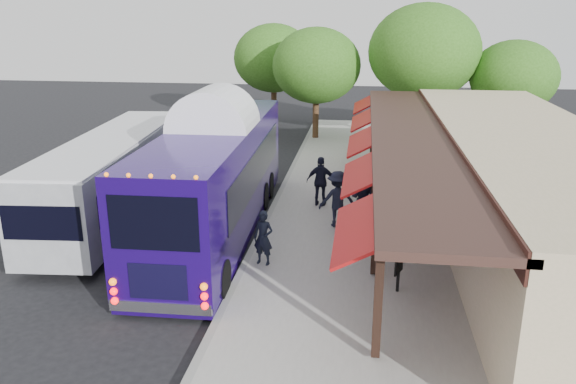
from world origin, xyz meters
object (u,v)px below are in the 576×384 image
at_px(ped_c, 321,181).
at_px(sign_board, 399,264).
at_px(coach_bus, 216,173).
at_px(ped_b, 362,198).
at_px(ped_d, 337,199).
at_px(ped_a, 263,238).
at_px(city_bus, 115,173).

height_order(ped_c, sign_board, ped_c).
distance_m(coach_bus, ped_b, 5.09).
relative_size(coach_bus, sign_board, 10.53).
bearing_deg(ped_c, ped_d, 110.29).
distance_m(ped_d, sign_board, 4.95).
relative_size(ped_a, ped_d, 0.83).
relative_size(city_bus, ped_c, 5.97).
relative_size(ped_a, ped_c, 0.85).
relative_size(coach_bus, ped_c, 6.50).
relative_size(coach_bus, ped_d, 6.29).
bearing_deg(sign_board, coach_bus, 169.99).
bearing_deg(coach_bus, ped_c, 39.44).
distance_m(coach_bus, ped_d, 4.18).
distance_m(ped_a, ped_c, 5.64).
bearing_deg(ped_a, sign_board, -4.71).
relative_size(coach_bus, ped_a, 7.60).
bearing_deg(coach_bus, ped_a, -53.84).
xyz_separation_m(ped_a, sign_board, (3.79, -1.23, -0.02)).
height_order(ped_c, ped_d, ped_d).
bearing_deg(coach_bus, city_bus, 165.07).
relative_size(ped_a, ped_b, 0.90).
distance_m(ped_b, ped_c, 2.29).
xyz_separation_m(city_bus, ped_a, (6.07, -3.64, -0.69)).
bearing_deg(city_bus, ped_b, -3.44).
relative_size(city_bus, ped_b, 6.26).
xyz_separation_m(coach_bus, ped_b, (4.85, 1.16, -1.05)).
bearing_deg(coach_bus, sign_board, -35.07).
bearing_deg(ped_b, sign_board, 121.73).
height_order(ped_a, ped_d, ped_d).
distance_m(coach_bus, city_bus, 4.16).
bearing_deg(ped_a, city_bus, 162.27).
height_order(coach_bus, ped_a, coach_bus).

